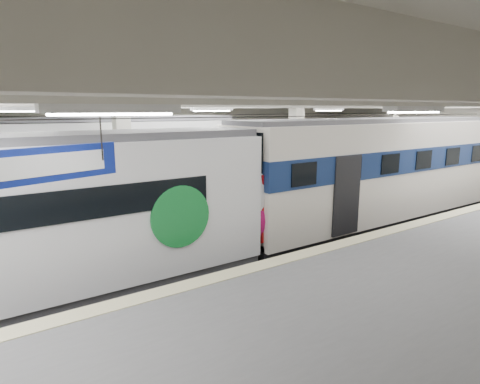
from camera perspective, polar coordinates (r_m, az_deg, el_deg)
station_hall at (r=11.84m, az=5.28°, el=3.38°), size 36.00×24.00×5.75m
modern_emu at (r=11.35m, az=-21.74°, el=-3.42°), size 13.48×2.78×4.36m
older_rer at (r=18.00m, az=18.45°, el=2.96°), size 13.94×3.08×4.58m
far_train at (r=16.66m, az=-25.20°, el=1.80°), size 14.68×3.02×4.66m
wayfinding_sign at (r=6.14m, az=-25.08°, el=3.71°), size 1.89×0.67×1.24m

